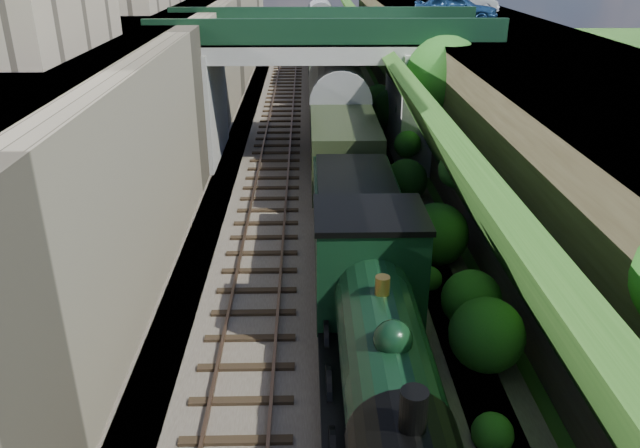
# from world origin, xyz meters

# --- Properties ---
(trackbed) EXTENTS (10.00, 90.00, 0.20)m
(trackbed) POSITION_xyz_m (0.00, 20.00, 0.10)
(trackbed) COLOR #473F38
(trackbed) RESTS_ON ground
(retaining_wall) EXTENTS (1.00, 90.00, 7.00)m
(retaining_wall) POSITION_xyz_m (-5.50, 20.00, 3.50)
(retaining_wall) COLOR #756B56
(retaining_wall) RESTS_ON ground
(street_plateau_left) EXTENTS (6.00, 90.00, 7.00)m
(street_plateau_left) POSITION_xyz_m (-9.00, 20.00, 3.50)
(street_plateau_left) COLOR #262628
(street_plateau_left) RESTS_ON ground
(street_plateau_right) EXTENTS (8.00, 90.00, 6.25)m
(street_plateau_right) POSITION_xyz_m (9.50, 20.00, 3.12)
(street_plateau_right) COLOR #262628
(street_plateau_right) RESTS_ON ground
(embankment_slope) EXTENTS (4.46, 90.00, 6.51)m
(embankment_slope) POSITION_xyz_m (4.96, 18.87, 2.71)
(embankment_slope) COLOR #1E4714
(embankment_slope) RESTS_ON ground
(track_left) EXTENTS (2.50, 90.00, 0.20)m
(track_left) POSITION_xyz_m (-2.00, 20.00, 0.25)
(track_left) COLOR black
(track_left) RESTS_ON trackbed
(track_right) EXTENTS (2.50, 90.00, 0.20)m
(track_right) POSITION_xyz_m (1.20, 20.00, 0.25)
(track_right) COLOR black
(track_right) RESTS_ON trackbed
(road_bridge) EXTENTS (16.00, 6.40, 7.25)m
(road_bridge) POSITION_xyz_m (0.94, 24.00, 4.08)
(road_bridge) COLOR gray
(road_bridge) RESTS_ON ground
(tree) EXTENTS (3.60, 3.80, 6.60)m
(tree) POSITION_xyz_m (5.91, 20.87, 4.65)
(tree) COLOR black
(tree) RESTS_ON ground
(car_blue) EXTENTS (4.89, 3.15, 1.55)m
(car_blue) POSITION_xyz_m (7.90, 28.75, 7.02)
(car_blue) COLOR navy
(car_blue) RESTS_ON street_plateau_right
(car_silver) EXTENTS (4.29, 1.73, 1.38)m
(car_silver) POSITION_xyz_m (9.41, 33.45, 6.94)
(car_silver) COLOR #B8B8BD
(car_silver) RESTS_ON street_plateau_right
(locomotive) EXTENTS (3.10, 10.22, 3.83)m
(locomotive) POSITION_xyz_m (1.20, 4.19, 1.89)
(locomotive) COLOR black
(locomotive) RESTS_ON trackbed
(tender) EXTENTS (2.70, 6.00, 3.05)m
(tender) POSITION_xyz_m (1.20, 11.55, 1.62)
(tender) COLOR black
(tender) RESTS_ON trackbed
(coach_front) EXTENTS (2.90, 18.00, 3.70)m
(coach_front) POSITION_xyz_m (1.20, 24.15, 2.05)
(coach_front) COLOR black
(coach_front) RESTS_ON trackbed
(coach_middle) EXTENTS (2.90, 18.00, 3.70)m
(coach_middle) POSITION_xyz_m (1.20, 42.95, 2.05)
(coach_middle) COLOR black
(coach_middle) RESTS_ON trackbed
(coach_rear) EXTENTS (2.90, 18.00, 3.70)m
(coach_rear) POSITION_xyz_m (1.20, 61.75, 2.05)
(coach_rear) COLOR black
(coach_rear) RESTS_ON trackbed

